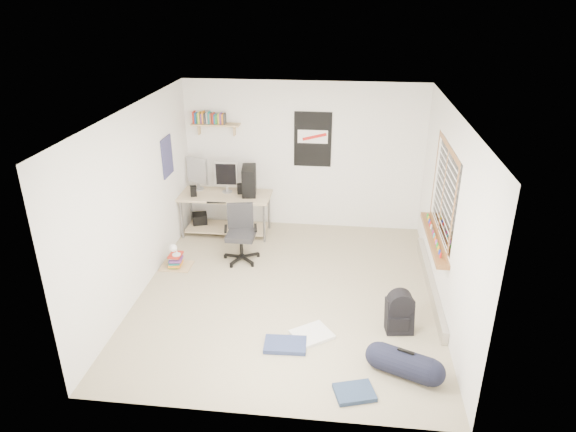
# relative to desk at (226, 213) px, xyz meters

# --- Properties ---
(floor) EXTENTS (4.00, 4.50, 0.01)m
(floor) POSITION_rel_desk_xyz_m (1.25, -1.74, -0.37)
(floor) COLOR gray
(floor) RESTS_ON ground
(ceiling) EXTENTS (4.00, 4.50, 0.01)m
(ceiling) POSITION_rel_desk_xyz_m (1.25, -1.74, 2.14)
(ceiling) COLOR white
(ceiling) RESTS_ON ground
(back_wall) EXTENTS (4.00, 0.01, 2.50)m
(back_wall) POSITION_rel_desk_xyz_m (1.25, 0.52, 0.89)
(back_wall) COLOR silver
(back_wall) RESTS_ON ground
(left_wall) EXTENTS (0.01, 4.50, 2.50)m
(left_wall) POSITION_rel_desk_xyz_m (-0.75, -1.74, 0.89)
(left_wall) COLOR silver
(left_wall) RESTS_ON ground
(right_wall) EXTENTS (0.01, 4.50, 2.50)m
(right_wall) POSITION_rel_desk_xyz_m (3.26, -1.74, 0.89)
(right_wall) COLOR silver
(right_wall) RESTS_ON ground
(desk) EXTENTS (1.50, 0.66, 0.68)m
(desk) POSITION_rel_desk_xyz_m (0.00, 0.00, 0.00)
(desk) COLOR #D6AF94
(desk) RESTS_ON floor
(monitor_left) EXTENTS (0.41, 0.25, 0.44)m
(monitor_left) POSITION_rel_desk_xyz_m (-0.50, 0.18, 0.54)
(monitor_left) COLOR #9E9EA3
(monitor_left) RESTS_ON desk
(monitor_right) EXTENTS (0.38, 0.11, 0.41)m
(monitor_right) POSITION_rel_desk_xyz_m (0.01, 0.11, 0.52)
(monitor_right) COLOR #ABACB0
(monitor_right) RESTS_ON desk
(pc_tower) EXTENTS (0.28, 0.49, 0.48)m
(pc_tower) POSITION_rel_desk_xyz_m (0.39, 0.08, 0.56)
(pc_tower) COLOR black
(pc_tower) RESTS_ON desk
(keyboard) EXTENTS (0.42, 0.18, 0.02)m
(keyboard) POSITION_rel_desk_xyz_m (-0.03, -0.27, 0.33)
(keyboard) COLOR black
(keyboard) RESTS_ON desk
(speaker_left) EXTENTS (0.13, 0.13, 0.20)m
(speaker_left) POSITION_rel_desk_xyz_m (-0.50, -0.12, 0.42)
(speaker_left) COLOR black
(speaker_left) RESTS_ON desk
(speaker_right) EXTENTS (0.12, 0.12, 0.19)m
(speaker_right) POSITION_rel_desk_xyz_m (0.24, 0.07, 0.42)
(speaker_right) COLOR black
(speaker_right) RESTS_ON desk
(office_chair) EXTENTS (0.68, 0.68, 0.88)m
(office_chair) POSITION_rel_desk_xyz_m (0.44, -0.91, 0.12)
(office_chair) COLOR #242426
(office_chair) RESTS_ON floor
(wall_shelf) EXTENTS (0.80, 0.22, 0.24)m
(wall_shelf) POSITION_rel_desk_xyz_m (-0.20, 0.40, 1.42)
(wall_shelf) COLOR tan
(wall_shelf) RESTS_ON back_wall
(poster_back_wall) EXTENTS (0.62, 0.03, 0.92)m
(poster_back_wall) POSITION_rel_desk_xyz_m (1.40, 0.49, 1.19)
(poster_back_wall) COLOR black
(poster_back_wall) RESTS_ON back_wall
(poster_left_wall) EXTENTS (0.02, 0.42, 0.60)m
(poster_left_wall) POSITION_rel_desk_xyz_m (-0.73, -0.54, 1.14)
(poster_left_wall) COLOR navy
(poster_left_wall) RESTS_ON left_wall
(window) EXTENTS (0.10, 1.50, 1.26)m
(window) POSITION_rel_desk_xyz_m (3.20, -1.44, 1.08)
(window) COLOR brown
(window) RESTS_ON right_wall
(baseboard_heater) EXTENTS (0.08, 2.50, 0.18)m
(baseboard_heater) POSITION_rel_desk_xyz_m (3.21, -1.44, -0.28)
(baseboard_heater) COLOR #B7B2A8
(baseboard_heater) RESTS_ON floor
(backpack) EXTENTS (0.36, 0.30, 0.44)m
(backpack) POSITION_rel_desk_xyz_m (2.69, -2.43, -0.16)
(backpack) COLOR black
(backpack) RESTS_ON floor
(duffel_bag) EXTENTS (0.39, 0.39, 0.59)m
(duffel_bag) POSITION_rel_desk_xyz_m (2.68, -3.24, -0.22)
(duffel_bag) COLOR black
(duffel_bag) RESTS_ON floor
(tshirt) EXTENTS (0.58, 0.56, 0.04)m
(tshirt) POSITION_rel_desk_xyz_m (1.65, -2.67, -0.34)
(tshirt) COLOR silver
(tshirt) RESTS_ON floor
(jeans_a) EXTENTS (0.50, 0.33, 0.05)m
(jeans_a) POSITION_rel_desk_xyz_m (1.36, -2.92, -0.33)
(jeans_a) COLOR navy
(jeans_a) RESTS_ON floor
(jeans_b) EXTENTS (0.47, 0.40, 0.05)m
(jeans_b) POSITION_rel_desk_xyz_m (2.16, -3.60, -0.34)
(jeans_b) COLOR #21314C
(jeans_b) RESTS_ON floor
(book_stack) EXTENTS (0.48, 0.42, 0.27)m
(book_stack) POSITION_rel_desk_xyz_m (-0.50, -1.22, -0.21)
(book_stack) COLOR brown
(book_stack) RESTS_ON floor
(desk_lamp) EXTENTS (0.15, 0.22, 0.21)m
(desk_lamp) POSITION_rel_desk_xyz_m (-0.48, -1.24, 0.02)
(desk_lamp) COLOR white
(desk_lamp) RESTS_ON book_stack
(subwoofer) EXTENTS (0.31, 0.31, 0.27)m
(subwoofer) POSITION_rel_desk_xyz_m (-0.50, 0.11, -0.22)
(subwoofer) COLOR black
(subwoofer) RESTS_ON floor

